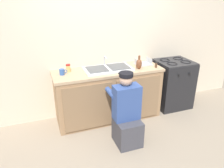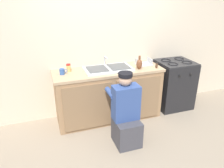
{
  "view_description": "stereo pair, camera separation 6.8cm",
  "coord_description": "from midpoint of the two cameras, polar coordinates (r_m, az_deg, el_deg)",
  "views": [
    {
      "loc": [
        -1.13,
        -2.99,
        2.14
      ],
      "look_at": [
        0.0,
        0.1,
        0.73
      ],
      "focal_mm": 35.0,
      "sensor_mm": 36.0,
      "label": 1
    },
    {
      "loc": [
        -1.06,
        -3.01,
        2.14
      ],
      "look_at": [
        0.0,
        0.1,
        0.73
      ],
      "focal_mm": 35.0,
      "sensor_mm": 36.0,
      "label": 2
    }
  ],
  "objects": [
    {
      "name": "countertop",
      "position": [
        3.69,
        -1.6,
        3.45
      ],
      "size": [
        1.85,
        0.62,
        0.04
      ],
      "primitive_type": "cube",
      "color": "tan",
      "rests_on": "counter_cabinet"
    },
    {
      "name": "plumber_person",
      "position": [
        3.24,
        3.26,
        -8.13
      ],
      "size": [
        0.42,
        0.61,
        1.1
      ],
      "color": "#3F3F47",
      "rests_on": "ground_plane"
    },
    {
      "name": "stove_range",
      "position": [
        4.42,
        15.08,
        0.07
      ],
      "size": [
        0.66,
        0.62,
        0.94
      ],
      "color": "black",
      "rests_on": "ground_plane"
    },
    {
      "name": "dish_rack_tray",
      "position": [
        3.97,
        7.62,
        5.4
      ],
      "size": [
        0.28,
        0.22,
        0.11
      ],
      "color": "#B2B7BC",
      "rests_on": "countertop"
    },
    {
      "name": "vase_decorative",
      "position": [
        3.72,
        6.53,
        5.29
      ],
      "size": [
        0.1,
        0.1,
        0.23
      ],
      "color": "brown",
      "rests_on": "countertop"
    },
    {
      "name": "back_wall",
      "position": [
        3.91,
        -3.31,
        9.97
      ],
      "size": [
        6.0,
        0.1,
        2.5
      ],
      "primitive_type": "cube",
      "color": "beige",
      "rests_on": "ground_plane"
    },
    {
      "name": "coffee_mug",
      "position": [
        3.53,
        -13.45,
        3.1
      ],
      "size": [
        0.13,
        0.08,
        0.1
      ],
      "color": "#335699",
      "rests_on": "countertop"
    },
    {
      "name": "counter_cabinet",
      "position": [
        3.86,
        -1.48,
        -3.01
      ],
      "size": [
        1.81,
        0.62,
        0.87
      ],
      "color": "#997551",
      "rests_on": "ground_plane"
    },
    {
      "name": "spice_bottle_pepper",
      "position": [
        3.83,
        10.95,
        4.94
      ],
      "size": [
        0.04,
        0.04,
        0.11
      ],
      "color": "#513823",
      "rests_on": "countertop"
    },
    {
      "name": "condiment_jar",
      "position": [
        3.64,
        -11.89,
        4.08
      ],
      "size": [
        0.07,
        0.07,
        0.13
      ],
      "color": "#DBB760",
      "rests_on": "countertop"
    },
    {
      "name": "sink_double_basin",
      "position": [
        3.68,
        -1.61,
        4.07
      ],
      "size": [
        0.8,
        0.44,
        0.19
      ],
      "color": "silver",
      "rests_on": "countertop"
    },
    {
      "name": "ground_plane",
      "position": [
        3.84,
        0.0,
        -10.68
      ],
      "size": [
        12.0,
        12.0,
        0.0
      ],
      "primitive_type": "plane",
      "color": "gray"
    }
  ]
}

